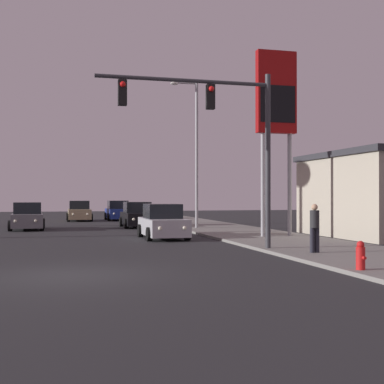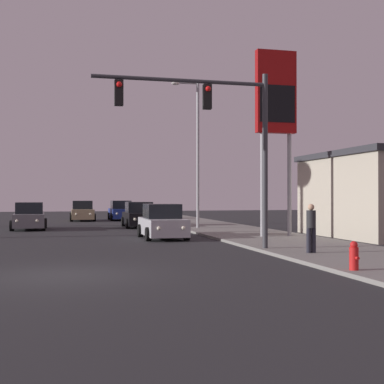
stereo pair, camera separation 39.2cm
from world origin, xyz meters
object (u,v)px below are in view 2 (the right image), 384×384
object	(u,v)px
fire_hydrant	(354,256)
pedestrian_on_sidewalk	(311,226)
car_tan	(82,212)
car_blue	(121,211)
car_grey	(29,217)
street_lamp	(196,146)
car_silver	(162,223)
car_black	(139,216)
traffic_light_mast	(219,124)
gas_station_sign	(276,102)

from	to	relation	value
fire_hydrant	pedestrian_on_sidewalk	world-z (taller)	pedestrian_on_sidewalk
car_tan	fire_hydrant	xyz separation A→B (m)	(5.80, -33.01, -0.27)
car_blue	pedestrian_on_sidewalk	bearing A→B (deg)	95.97
pedestrian_on_sidewalk	car_tan	bearing A→B (deg)	103.01
car_grey	street_lamp	bearing A→B (deg)	162.69
car_silver	car_black	xyz separation A→B (m)	(0.20, 9.58, 0.00)
car_silver	fire_hydrant	xyz separation A→B (m)	(2.70, -12.96, -0.27)
car_silver	fire_hydrant	size ratio (longest dim) A/B	5.67
traffic_light_mast	fire_hydrant	distance (m)	7.65
car_silver	traffic_light_mast	xyz separation A→B (m)	(0.82, -6.84, 3.92)
car_blue	traffic_light_mast	size ratio (longest dim) A/B	0.66
street_lamp	gas_station_sign	xyz separation A→B (m)	(2.12, -7.54, 1.50)
street_lamp	fire_hydrant	size ratio (longest dim) A/B	11.84
car_blue	car_tan	distance (m)	3.33
gas_station_sign	car_tan	bearing A→B (deg)	111.51
street_lamp	traffic_light_mast	bearing A→B (deg)	-100.43
car_blue	traffic_light_mast	xyz separation A→B (m)	(0.64, -27.45, 3.92)
car_grey	fire_hydrant	bearing A→B (deg)	111.28
gas_station_sign	pedestrian_on_sidewalk	size ratio (longest dim) A/B	5.39
car_black	traffic_light_mast	size ratio (longest dim) A/B	0.66
gas_station_sign	pedestrian_on_sidewalk	distance (m)	9.42
pedestrian_on_sidewalk	traffic_light_mast	bearing A→B (deg)	145.13
car_tan	gas_station_sign	size ratio (longest dim) A/B	0.48
car_silver	car_blue	size ratio (longest dim) A/B	1.00
car_silver	car_grey	xyz separation A→B (m)	(-6.72, 8.88, 0.00)
pedestrian_on_sidewalk	car_silver	bearing A→B (deg)	112.13
car_silver	pedestrian_on_sidewalk	bearing A→B (deg)	112.09
car_blue	gas_station_sign	size ratio (longest dim) A/B	0.48
car_tan	car_black	xyz separation A→B (m)	(3.30, -10.47, 0.00)
car_grey	gas_station_sign	distance (m)	16.88
car_grey	street_lamp	distance (m)	11.18
car_silver	car_tan	xyz separation A→B (m)	(-3.10, 20.05, 0.00)
car_tan	pedestrian_on_sidewalk	bearing A→B (deg)	103.57
car_tan	car_grey	size ratio (longest dim) A/B	0.99
car_blue	car_grey	size ratio (longest dim) A/B	0.99
car_grey	car_tan	bearing A→B (deg)	-110.00
car_black	fire_hydrant	distance (m)	22.68
car_grey	fire_hydrant	size ratio (longest dim) A/B	5.71
traffic_light_mast	car_blue	bearing A→B (deg)	91.34
car_black	traffic_light_mast	distance (m)	16.90
car_grey	car_black	xyz separation A→B (m)	(6.92, 0.70, 0.00)
street_lamp	fire_hydrant	bearing A→B (deg)	-91.54
fire_hydrant	pedestrian_on_sidewalk	xyz separation A→B (m)	(0.85, 4.21, 0.55)
traffic_light_mast	car_silver	bearing A→B (deg)	96.85
car_blue	street_lamp	world-z (taller)	street_lamp
car_silver	gas_station_sign	world-z (taller)	gas_station_sign
car_tan	traffic_light_mast	world-z (taller)	traffic_light_mast
car_black	street_lamp	xyz separation A→B (m)	(3.02, -3.41, 4.36)
car_tan	gas_station_sign	bearing A→B (deg)	112.06
car_grey	fire_hydrant	xyz separation A→B (m)	(9.42, -21.83, -0.27)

